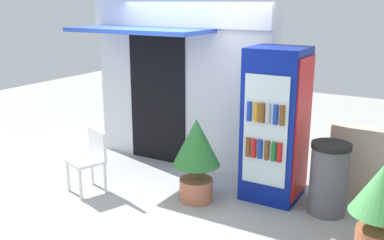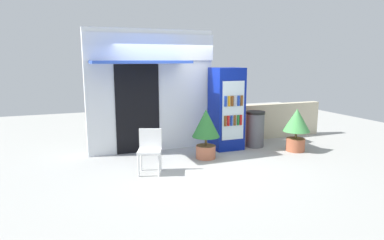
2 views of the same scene
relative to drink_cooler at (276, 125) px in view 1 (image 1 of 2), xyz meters
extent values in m
plane|color=#A3A39E|center=(-1.36, -0.84, -0.99)|extent=(16.00, 16.00, 0.00)
cube|color=silver|center=(-1.74, 0.57, 0.44)|extent=(3.01, 0.33, 2.85)
cube|color=white|center=(-1.74, 0.37, 1.45)|extent=(3.01, 0.08, 0.59)
cube|color=blue|center=(-2.10, -0.05, 1.12)|extent=(2.07, 0.90, 0.06)
cube|color=black|center=(-2.10, 0.39, 0.04)|extent=(1.01, 0.03, 2.06)
cube|color=navy|center=(-0.01, 0.01, 0.00)|extent=(0.70, 0.67, 1.97)
cube|color=silver|center=(-0.01, -0.34, 0.00)|extent=(0.56, 0.02, 1.38)
cube|color=red|center=(0.35, 0.01, 0.00)|extent=(0.02, 0.61, 1.77)
cylinder|color=brown|center=(-0.22, -0.36, -0.23)|extent=(0.06, 0.06, 0.24)
cylinder|color=red|center=(-0.14, -0.36, -0.23)|extent=(0.06, 0.06, 0.24)
cylinder|color=#1938A5|center=(-0.06, -0.36, -0.23)|extent=(0.06, 0.06, 0.24)
cylinder|color=brown|center=(0.03, -0.36, -0.23)|extent=(0.06, 0.06, 0.24)
cylinder|color=#196B2D|center=(0.12, -0.36, -0.23)|extent=(0.06, 0.06, 0.24)
cylinder|color=red|center=(0.19, -0.36, -0.23)|extent=(0.06, 0.06, 0.24)
cylinder|color=#1938A5|center=(-0.22, -0.36, 0.23)|extent=(0.06, 0.06, 0.24)
cylinder|color=orange|center=(-0.13, -0.36, 0.23)|extent=(0.06, 0.06, 0.24)
cylinder|color=brown|center=(-0.05, -0.36, 0.23)|extent=(0.06, 0.06, 0.24)
cylinder|color=#B2B2B7|center=(0.02, -0.36, 0.23)|extent=(0.06, 0.06, 0.24)
cylinder|color=#1938A5|center=(0.12, -0.36, 0.23)|extent=(0.06, 0.06, 0.24)
cylinder|color=brown|center=(0.20, -0.36, 0.23)|extent=(0.06, 0.06, 0.24)
cylinder|color=white|center=(-2.46, -1.24, -0.77)|extent=(0.04, 0.04, 0.42)
cylinder|color=white|center=(-2.10, -1.38, -0.77)|extent=(0.04, 0.04, 0.42)
cylinder|color=white|center=(-2.33, -0.91, -0.77)|extent=(0.04, 0.04, 0.42)
cylinder|color=white|center=(-1.97, -1.04, -0.77)|extent=(0.04, 0.04, 0.42)
cube|color=white|center=(-2.22, -1.14, -0.54)|extent=(0.55, 0.54, 0.04)
cube|color=white|center=(-2.15, -0.97, -0.33)|extent=(0.42, 0.19, 0.38)
cylinder|color=#BC6B4C|center=(-0.82, -0.61, -0.84)|extent=(0.43, 0.43, 0.29)
cylinder|color=brown|center=(-0.82, -0.61, -0.60)|extent=(0.05, 0.05, 0.20)
cone|color=#2D7533|center=(-0.82, -0.61, -0.19)|extent=(0.61, 0.61, 0.61)
cylinder|color=brown|center=(1.43, -0.84, -0.59)|extent=(0.05, 0.05, 0.18)
cone|color=#47994C|center=(1.43, -0.84, -0.23)|extent=(0.63, 0.63, 0.54)
cylinder|color=#595960|center=(0.74, -0.12, -0.57)|extent=(0.45, 0.45, 0.83)
cylinder|color=black|center=(0.74, -0.12, -0.12)|extent=(0.47, 0.47, 0.06)
camera|label=1|loc=(1.84, -5.25, 1.54)|focal=41.65mm
camera|label=2|loc=(-3.67, -7.13, 1.18)|focal=31.09mm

